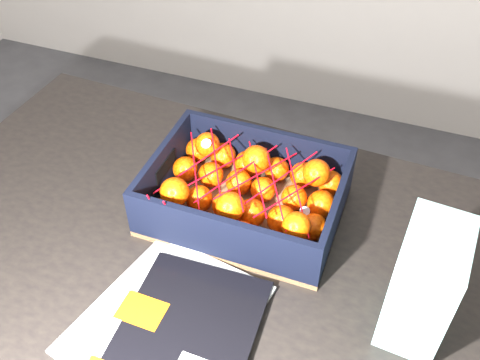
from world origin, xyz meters
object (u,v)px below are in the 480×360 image
(retail_carton, at_px, (424,283))
(table, at_px, (203,284))
(magazine_stack, at_px, (173,326))
(produce_crate, at_px, (246,199))

(retail_carton, bearing_deg, table, -177.29)
(magazine_stack, height_order, produce_crate, produce_crate)
(table, height_order, produce_crate, produce_crate)
(table, height_order, retail_carton, retail_carton)
(magazine_stack, distance_m, produce_crate, 0.29)
(magazine_stack, distance_m, retail_carton, 0.39)
(table, distance_m, produce_crate, 0.19)
(magazine_stack, bearing_deg, produce_crate, 86.24)
(produce_crate, height_order, retail_carton, retail_carton)
(table, bearing_deg, retail_carton, -2.02)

